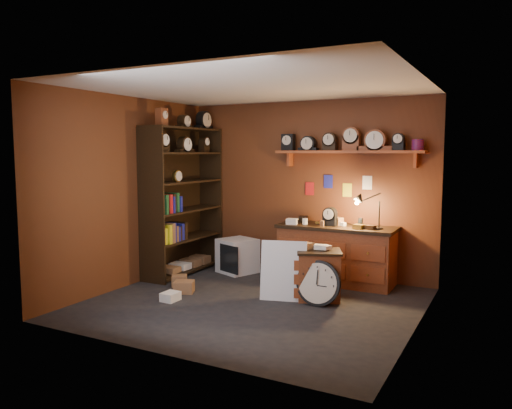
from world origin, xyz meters
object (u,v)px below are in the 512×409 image
at_px(big_round_clock, 318,283).
at_px(shelving_unit, 182,194).
at_px(workbench, 336,251).
at_px(low_cabinet, 319,272).

bearing_deg(big_round_clock, shelving_unit, 165.79).
xyz_separation_m(shelving_unit, big_round_clock, (2.55, -0.64, -0.97)).
distance_m(shelving_unit, big_round_clock, 2.80).
bearing_deg(workbench, shelving_unit, -168.36).
distance_m(shelving_unit, low_cabinet, 2.65).
distance_m(workbench, big_round_clock, 1.16).
bearing_deg(big_round_clock, workbench, 97.35).
relative_size(shelving_unit, low_cabinet, 3.49).
bearing_deg(low_cabinet, shelving_unit, 147.11).
height_order(low_cabinet, big_round_clock, low_cabinet).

